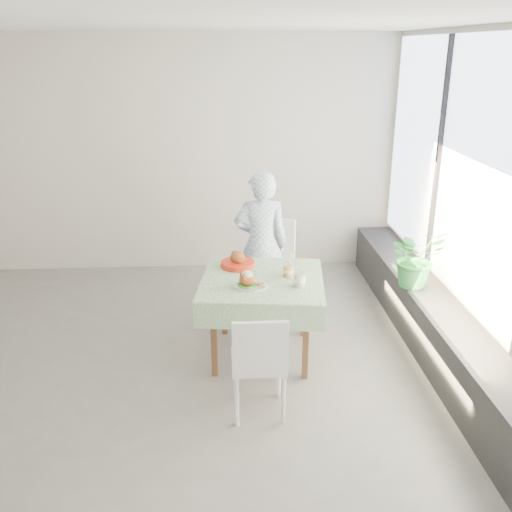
{
  "coord_description": "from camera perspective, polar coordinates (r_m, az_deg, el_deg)",
  "views": [
    {
      "loc": [
        0.9,
        -4.34,
        2.63
      ],
      "look_at": [
        1.18,
        0.26,
        0.93
      ],
      "focal_mm": 40.0,
      "sensor_mm": 36.0,
      "label": 1
    }
  ],
  "objects": [
    {
      "name": "floor",
      "position": [
        5.16,
        -13.32,
        -11.1
      ],
      "size": [
        6.0,
        6.0,
        0.0
      ],
      "primitive_type": "plane",
      "color": "slate",
      "rests_on": "ground"
    },
    {
      "name": "ceiling",
      "position": [
        4.44,
        -16.42,
        21.61
      ],
      "size": [
        6.0,
        6.0,
        0.0
      ],
      "primitive_type": "plane",
      "rotation": [
        3.14,
        0.0,
        0.0
      ],
      "color": "white",
      "rests_on": "ground"
    },
    {
      "name": "wall_back",
      "position": [
        7.01,
        -11.02,
        9.71
      ],
      "size": [
        6.0,
        0.02,
        2.8
      ],
      "primitive_type": "cube",
      "color": "beige",
      "rests_on": "ground"
    },
    {
      "name": "wall_right",
      "position": [
        4.98,
        21.61,
        4.43
      ],
      "size": [
        0.02,
        5.0,
        2.8
      ],
      "primitive_type": "cube",
      "color": "beige",
      "rests_on": "ground"
    },
    {
      "name": "window_pane",
      "position": [
        4.91,
        21.66,
        7.24
      ],
      "size": [
        0.01,
        4.8,
        2.18
      ],
      "primitive_type": "cube",
      "color": "#D1E0F9",
      "rests_on": "ground"
    },
    {
      "name": "window_ledge",
      "position": [
        5.31,
        18.04,
        -7.56
      ],
      "size": [
        0.4,
        4.8,
        0.5
      ],
      "primitive_type": "cube",
      "color": "black",
      "rests_on": "ground"
    },
    {
      "name": "cafe_table",
      "position": [
        5.06,
        0.6,
        -5.23
      ],
      "size": [
        1.16,
        1.16,
        0.74
      ],
      "color": "brown",
      "rests_on": "ground"
    },
    {
      "name": "chair_far",
      "position": [
        5.89,
        1.06,
        -3.07
      ],
      "size": [
        0.62,
        0.62,
        0.99
      ],
      "color": "white",
      "rests_on": "ground"
    },
    {
      "name": "chair_near",
      "position": [
        4.39,
        0.28,
        -12.48
      ],
      "size": [
        0.4,
        0.4,
        0.85
      ],
      "color": "white",
      "rests_on": "ground"
    },
    {
      "name": "diner",
      "position": [
        5.77,
        0.52,
        1.21
      ],
      "size": [
        0.56,
        0.37,
        1.51
      ],
      "primitive_type": "imported",
      "rotation": [
        0.0,
        0.0,
        3.12
      ],
      "color": "#8AB2DE",
      "rests_on": "ground"
    },
    {
      "name": "main_dish",
      "position": [
        4.75,
        -0.7,
        -2.6
      ],
      "size": [
        0.29,
        0.29,
        0.15
      ],
      "color": "white",
      "rests_on": "cafe_table"
    },
    {
      "name": "juice_cup_orange",
      "position": [
        4.97,
        3.23,
        -1.42
      ],
      "size": [
        0.09,
        0.09,
        0.27
      ],
      "color": "white",
      "rests_on": "cafe_table"
    },
    {
      "name": "juice_cup_lemonade",
      "position": [
        4.78,
        4.37,
        -2.27
      ],
      "size": [
        0.11,
        0.11,
        0.3
      ],
      "color": "white",
      "rests_on": "cafe_table"
    },
    {
      "name": "second_dish",
      "position": [
        5.2,
        -1.85,
        -0.62
      ],
      "size": [
        0.31,
        0.31,
        0.15
      ],
      "color": "red",
      "rests_on": "cafe_table"
    },
    {
      "name": "potted_plant",
      "position": [
        5.53,
        15.7,
        -0.11
      ],
      "size": [
        0.61,
        0.56,
        0.57
      ],
      "primitive_type": "imported",
      "rotation": [
        0.0,
        0.0,
        0.26
      ],
      "color": "#27763A",
      "rests_on": "window_ledge"
    }
  ]
}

